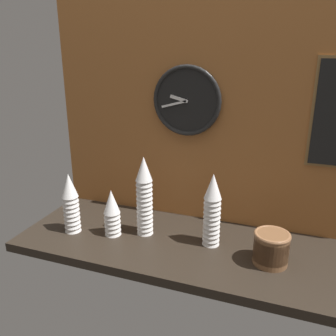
# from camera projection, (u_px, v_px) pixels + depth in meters

# --- Properties ---
(ground_plane) EXTENTS (1.60, 0.56, 0.04)m
(ground_plane) POSITION_uv_depth(u_px,v_px,m) (199.00, 248.00, 1.55)
(ground_plane) COLOR black
(wall_tiled_back) EXTENTS (1.60, 0.03, 1.05)m
(wall_tiled_back) POSITION_uv_depth(u_px,v_px,m) (218.00, 114.00, 1.61)
(wall_tiled_back) COLOR #A3602D
(wall_tiled_back) RESTS_ON ground_plane
(cup_stack_left) EXTENTS (0.07, 0.07, 0.22)m
(cup_stack_left) POSITION_uv_depth(u_px,v_px,m) (112.00, 213.00, 1.59)
(cup_stack_left) COLOR white
(cup_stack_left) RESTS_ON ground_plane
(cup_stack_far_left) EXTENTS (0.07, 0.07, 0.28)m
(cup_stack_far_left) POSITION_uv_depth(u_px,v_px,m) (71.00, 203.00, 1.61)
(cup_stack_far_left) COLOR white
(cup_stack_far_left) RESTS_ON ground_plane
(cup_stack_center_left) EXTENTS (0.07, 0.07, 0.37)m
(cup_stack_center_left) POSITION_uv_depth(u_px,v_px,m) (144.00, 196.00, 1.58)
(cup_stack_center_left) COLOR white
(cup_stack_center_left) RESTS_ON ground_plane
(cup_stack_center_right) EXTENTS (0.07, 0.07, 0.32)m
(cup_stack_center_right) POSITION_uv_depth(u_px,v_px,m) (212.00, 210.00, 1.49)
(cup_stack_center_right) COLOR white
(cup_stack_center_right) RESTS_ON ground_plane
(bowl_stack_right) EXTENTS (0.14, 0.14, 0.13)m
(bowl_stack_right) POSITION_uv_depth(u_px,v_px,m) (271.00, 247.00, 1.39)
(bowl_stack_right) COLOR brown
(bowl_stack_right) RESTS_ON ground_plane
(wall_clock) EXTENTS (0.32, 0.03, 0.32)m
(wall_clock) POSITION_uv_depth(u_px,v_px,m) (187.00, 101.00, 1.61)
(wall_clock) COLOR black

